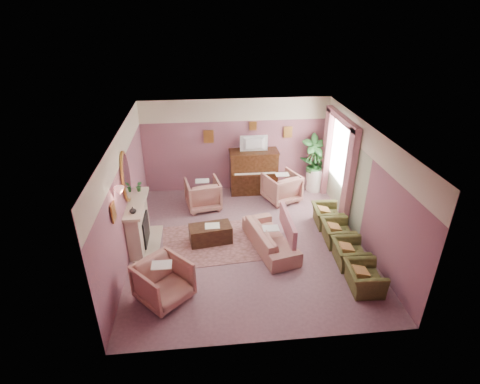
{
  "coord_description": "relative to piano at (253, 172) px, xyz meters",
  "views": [
    {
      "loc": [
        -0.96,
        -7.5,
        5.29
      ],
      "look_at": [
        -0.14,
        0.4,
        1.18
      ],
      "focal_mm": 28.0,
      "sensor_mm": 36.0,
      "label": 1
    }
  ],
  "objects": [
    {
      "name": "hearth",
      "position": [
        -2.89,
        -2.48,
        -0.64
      ],
      "size": [
        0.55,
        1.5,
        0.02
      ],
      "primitive_type": "cube",
      "color": "#C5B197",
      "rests_on": "floor"
    },
    {
      "name": "floral_armchair_left",
      "position": [
        -1.54,
        -0.84,
        -0.18
      ],
      "size": [
        0.9,
        0.9,
        0.94
      ],
      "primitive_type": "imported",
      "color": "tan",
      "rests_on": "floor"
    },
    {
      "name": "floral_armchair_right",
      "position": [
        0.74,
        -0.65,
        -0.18
      ],
      "size": [
        0.9,
        0.9,
        0.94
      ],
      "primitive_type": "imported",
      "color": "tan",
      "rests_on": "floor"
    },
    {
      "name": "wall_right",
      "position": [
        2.25,
        -2.68,
        0.75
      ],
      "size": [
        0.02,
        6.0,
        2.8
      ],
      "primitive_type": "cube",
      "color": "#704C63",
      "rests_on": "floor"
    },
    {
      "name": "television",
      "position": [
        0.0,
        -0.05,
        0.95
      ],
      "size": [
        0.8,
        0.12,
        0.48
      ],
      "primitive_type": "imported",
      "color": "black",
      "rests_on": "piano"
    },
    {
      "name": "mantel_shelf",
      "position": [
        -3.06,
        -2.48,
        0.47
      ],
      "size": [
        0.4,
        1.55,
        0.07
      ],
      "primitive_type": "cube",
      "color": "#C5B197",
      "rests_on": "fireplace_surround"
    },
    {
      "name": "mirror_frame",
      "position": [
        -3.2,
        -2.48,
        1.15
      ],
      "size": [
        0.04,
        0.72,
        1.2
      ],
      "primitive_type": "ellipsoid",
      "color": "#B78137",
      "rests_on": "wall_left"
    },
    {
      "name": "wall_left",
      "position": [
        -3.25,
        -2.68,
        0.75
      ],
      "size": [
        0.02,
        6.0,
        2.8
      ],
      "primitive_type": "cube",
      "color": "#704C63",
      "rests_on": "floor"
    },
    {
      "name": "side_table",
      "position": [
        1.89,
        -0.06,
        -0.3
      ],
      "size": [
        0.52,
        0.52,
        0.7
      ],
      "primitive_type": "cylinder",
      "color": "white",
      "rests_on": "floor"
    },
    {
      "name": "mantel_plant",
      "position": [
        -3.05,
        -1.93,
        0.64
      ],
      "size": [
        0.16,
        0.16,
        0.28
      ],
      "primitive_type": "imported",
      "color": "#235B26",
      "rests_on": "mantel_shelf"
    },
    {
      "name": "mirror_glass",
      "position": [
        -3.17,
        -2.48,
        1.15
      ],
      "size": [
        0.01,
        0.6,
        1.06
      ],
      "primitive_type": "ellipsoid",
      "color": "white",
      "rests_on": "wall_left"
    },
    {
      "name": "sofa_throw",
      "position": [
        0.41,
        -2.95,
        -0.05
      ],
      "size": [
        0.1,
        1.44,
        0.53
      ],
      "primitive_type": "cube",
      "color": "#AB6572",
      "rests_on": "sofa"
    },
    {
      "name": "window_blind",
      "position": [
        2.2,
        -1.13,
        1.05
      ],
      "size": [
        0.03,
        1.4,
        1.8
      ],
      "primitive_type": "cube",
      "color": "white",
      "rests_on": "wall_right"
    },
    {
      "name": "curtain_right",
      "position": [
        2.12,
        -0.21,
        0.65
      ],
      "size": [
        0.16,
        0.34,
        2.6
      ],
      "primitive_type": "cube",
      "color": "#AB6572",
      "rests_on": "floor"
    },
    {
      "name": "olive_chair_a",
      "position": [
        1.65,
        -4.54,
        -0.3
      ],
      "size": [
        0.57,
        0.81,
        0.7
      ],
      "primitive_type": "imported",
      "color": "#4F5226",
      "rests_on": "floor"
    },
    {
      "name": "sconce_shade",
      "position": [
        -3.12,
        -3.53,
        1.33
      ],
      "size": [
        0.2,
        0.2,
        0.16
      ],
      "primitive_type": "cone",
      "color": "#E07F79",
      "rests_on": "wall_left"
    },
    {
      "name": "palm_pot",
      "position": [
        1.8,
        -0.07,
        -0.48
      ],
      "size": [
        0.34,
        0.34,
        0.34
      ],
      "primitive_type": "cylinder",
      "color": "brown",
      "rests_on": "floor"
    },
    {
      "name": "piano_keyshelf",
      "position": [
        -0.0,
        -0.35,
        0.07
      ],
      "size": [
        1.3,
        0.12,
        0.06
      ],
      "primitive_type": "cube",
      "color": "#391E0E",
      "rests_on": "piano"
    },
    {
      "name": "picture_rail_band",
      "position": [
        -0.5,
        0.31,
        1.82
      ],
      "size": [
        5.5,
        0.01,
        0.65
      ],
      "primitive_type": "cube",
      "color": "beige",
      "rests_on": "wall_back"
    },
    {
      "name": "curtain_left",
      "position": [
        2.12,
        -2.05,
        0.65
      ],
      "size": [
        0.16,
        0.34,
        2.6
      ],
      "primitive_type": "cube",
      "color": "#AB6572",
      "rests_on": "floor"
    },
    {
      "name": "fireplace_surround",
      "position": [
        -3.09,
        -2.48,
        -0.1
      ],
      "size": [
        0.3,
        1.4,
        1.1
      ],
      "primitive_type": "cube",
      "color": "#C5B197",
      "rests_on": "floor"
    },
    {
      "name": "stripe_panel",
      "position": [
        2.23,
        -1.38,
        0.42
      ],
      "size": [
        0.01,
        3.0,
        2.15
      ],
      "primitive_type": "cube",
      "color": "#AAB995",
      "rests_on": "wall_right"
    },
    {
      "name": "pelmet",
      "position": [
        2.12,
        -1.13,
        1.91
      ],
      "size": [
        0.16,
        2.2,
        0.16
      ],
      "primitive_type": "cube",
      "color": "#AB6572",
      "rests_on": "wall_right"
    },
    {
      "name": "print_back_right",
      "position": [
        1.05,
        0.28,
        1.13
      ],
      "size": [
        0.26,
        0.03,
        0.34
      ],
      "primitive_type": "cube",
      "color": "#B78137",
      "rests_on": "wall_back"
    },
    {
      "name": "side_plant_small",
      "position": [
        2.01,
        -0.16,
        0.19
      ],
      "size": [
        0.16,
        0.16,
        0.28
      ],
      "primitive_type": "imported",
      "color": "#235B26",
      "rests_on": "side_table"
    },
    {
      "name": "print_left_wall",
      "position": [
        -3.21,
        -3.88,
        1.07
      ],
      "size": [
        0.03,
        0.28,
        0.36
      ],
      "primitive_type": "cube",
      "color": "#B78137",
      "rests_on": "wall_left"
    },
    {
      "name": "print_back_mid",
      "position": [
        0.0,
        0.28,
        1.35
      ],
      "size": [
        0.22,
        0.03,
        0.26
      ],
      "primitive_type": "cube",
      "color": "#B78137",
      "rests_on": "wall_back"
    },
    {
      "name": "piano_keys",
      "position": [
        0.0,
        -0.35,
        0.11
      ],
      "size": [
        1.2,
        0.08,
        0.02
      ],
      "primitive_type": "cube",
      "color": "silver",
      "rests_on": "piano"
    },
    {
      "name": "piano",
      "position": [
        0.0,
        0.0,
        0.0
      ],
      "size": [
        1.4,
        0.6,
        1.3
      ],
      "primitive_type": "cube",
      "color": "#391E0E",
      "rests_on": "floor"
    },
    {
      "name": "ceiling",
      "position": [
        -0.5,
        -2.68,
        2.15
      ],
      "size": [
        5.5,
        6.0,
        0.01
      ],
      "primitive_type": "cube",
      "color": "white",
      "rests_on": "wall_back"
    },
    {
      "name": "table_paper",
      "position": [
        -1.34,
        -2.56,
        -0.2
      ],
      "size": [
        0.35,
        0.28,
        0.01
      ],
      "primitive_type": "cube",
      "color": "white",
      "rests_on": "coffee_table"
    },
    {
      "name": "olive_chair_b",
      "position": [
        1.65,
        -3.72,
        -0.3
      ],
      "size": [
        0.57,
        0.81,
        0.7
      ],
      "primitive_type": "imported",
      "color": "#4F5226",
      "rests_on": "floor"
    },
    {
      "name": "fire_ember",
      "position": [
        -2.95,
        -2.48,
        -0.43
      ],
      "size": [
        0.06,
        0.54,
        0.1
      ],
      "primitive_type": "cube",
      "color": "orange",
      "rests_on": "floor"
    },
    {
      "name": "print_back_left",
      "position": [
        -1.3,
        0.28,
        1.07
      ],
      "size": [
        0.3,
        0.03,
        0.38
      ],
      "primitive_type": "cube",
      "color": "#B78137",
      "rests_on": "wall_back"
    },
    {
      "name": "side_plant_big",
      "position": [
        1.89,
        -0.06,
        0.22
      ],
      "size": [
        0.3,
        0.3,
        0.34
      ],
      "primitive_type": "imported",
      "color": "#235B26",
      "rests_on": "side_table"
    },
    {
      "name": "olive_chair_d",
      "position": [
        1.65,
        -2.08,
        -0.3
      ],
      "size": [
        0.57,
        0.81,
        0.7
      ],
      "primitive_type": "imported",
      "color": "#4F5226",
      "rests_on": "floor"
    },
    {
      "name": "palm_plant",
      "position": [
        1.8,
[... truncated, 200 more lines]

